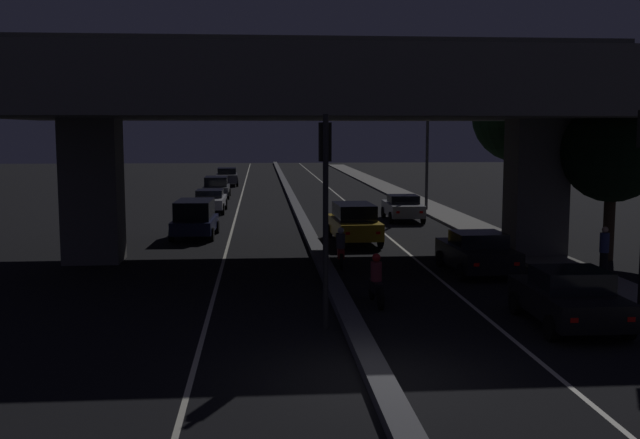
% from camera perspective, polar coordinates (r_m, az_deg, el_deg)
% --- Properties ---
extents(ground_plane, '(200.00, 200.00, 0.00)m').
position_cam_1_polar(ground_plane, '(15.08, 4.40, -12.26)').
color(ground_plane, black).
extents(lane_line_left_inner, '(0.12, 126.00, 0.00)m').
position_cam_1_polar(lane_line_left_inner, '(49.34, -6.22, 1.05)').
color(lane_line_left_inner, beige).
rests_on(lane_line_left_inner, ground_plane).
extents(lane_line_right_inner, '(0.12, 126.00, 0.00)m').
position_cam_1_polar(lane_line_right_inner, '(49.67, 2.28, 1.12)').
color(lane_line_right_inner, beige).
rests_on(lane_line_right_inner, ground_plane).
extents(median_divider, '(0.54, 126.00, 0.25)m').
position_cam_1_polar(median_divider, '(49.36, -1.95, 1.23)').
color(median_divider, '#4C4C51').
rests_on(median_divider, ground_plane).
extents(sidewalk_right, '(2.14, 126.00, 0.13)m').
position_cam_1_polar(sidewalk_right, '(43.69, 9.62, 0.33)').
color(sidewalk_right, gray).
rests_on(sidewalk_right, ground_plane).
extents(elevated_overpass, '(24.28, 12.72, 8.42)m').
position_cam_1_polar(elevated_overpass, '(28.55, -0.05, 9.48)').
color(elevated_overpass, '#5B5956').
rests_on(elevated_overpass, ground_plane).
extents(traffic_light_left_of_median, '(0.30, 0.49, 5.31)m').
position_cam_1_polar(traffic_light_left_of_median, '(18.36, 0.40, 2.73)').
color(traffic_light_left_of_median, black).
rests_on(traffic_light_left_of_median, ground_plane).
extents(street_lamp, '(1.89, 0.32, 8.78)m').
position_cam_1_polar(street_lamp, '(45.73, 7.92, 6.97)').
color(street_lamp, '#2D2D30').
rests_on(street_lamp, ground_plane).
extents(car_black_lead, '(2.10, 3.97, 1.48)m').
position_cam_1_polar(car_black_lead, '(19.93, 18.45, -5.65)').
color(car_black_lead, black).
rests_on(car_black_lead, ground_plane).
extents(car_black_second, '(2.15, 4.08, 1.44)m').
position_cam_1_polar(car_black_second, '(26.44, 11.88, -2.47)').
color(car_black_second, black).
rests_on(car_black_second, ground_plane).
extents(car_taxi_yellow_third, '(2.12, 4.61, 1.71)m').
position_cam_1_polar(car_taxi_yellow_third, '(33.07, 2.61, -0.21)').
color(car_taxi_yellow_third, gold).
rests_on(car_taxi_yellow_third, ground_plane).
extents(car_silver_fourth, '(1.97, 4.13, 1.41)m').
position_cam_1_polar(car_silver_fourth, '(41.28, 6.33, 0.93)').
color(car_silver_fourth, gray).
rests_on(car_silver_fourth, ground_plane).
extents(car_dark_blue_lead_oncoming, '(2.08, 4.06, 1.73)m').
position_cam_1_polar(car_dark_blue_lead_oncoming, '(34.95, -9.52, 0.14)').
color(car_dark_blue_lead_oncoming, '#141938').
rests_on(car_dark_blue_lead_oncoming, ground_plane).
extents(car_white_second_oncoming, '(1.99, 4.69, 1.36)m').
position_cam_1_polar(car_white_second_oncoming, '(45.66, -8.40, 1.45)').
color(car_white_second_oncoming, silver).
rests_on(car_white_second_oncoming, ground_plane).
extents(car_grey_third_oncoming, '(2.01, 4.45, 1.56)m').
position_cam_1_polar(car_grey_third_oncoming, '(55.36, -7.90, 2.48)').
color(car_grey_third_oncoming, '#515459').
rests_on(car_grey_third_oncoming, ground_plane).
extents(car_grey_fourth_oncoming, '(2.13, 4.63, 1.57)m').
position_cam_1_polar(car_grey_fourth_oncoming, '(67.68, -7.11, 3.27)').
color(car_grey_fourth_oncoming, '#515459').
rests_on(car_grey_fourth_oncoming, ground_plane).
extents(motorcycle_black_filtering_near, '(0.34, 1.86, 1.47)m').
position_cam_1_polar(motorcycle_black_filtering_near, '(21.31, 4.31, -4.85)').
color(motorcycle_black_filtering_near, black).
rests_on(motorcycle_black_filtering_near, ground_plane).
extents(motorcycle_red_filtering_mid, '(0.34, 1.95, 1.43)m').
position_cam_1_polar(motorcycle_red_filtering_mid, '(27.18, 1.59, -2.33)').
color(motorcycle_red_filtering_mid, black).
rests_on(motorcycle_red_filtering_mid, ground_plane).
extents(pedestrian_on_sidewalk, '(0.31, 0.31, 1.64)m').
position_cam_1_polar(pedestrian_on_sidewalk, '(26.46, 20.83, -2.25)').
color(pedestrian_on_sidewalk, black).
rests_on(pedestrian_on_sidewalk, sidewalk_right).
extents(roadside_tree_kerbside_near, '(3.83, 3.83, 6.06)m').
position_cam_1_polar(roadside_tree_kerbside_near, '(30.19, 21.37, 4.82)').
color(roadside_tree_kerbside_near, '#38281C').
rests_on(roadside_tree_kerbside_near, ground_plane).
extents(roadside_tree_kerbside_mid, '(4.80, 4.80, 8.09)m').
position_cam_1_polar(roadside_tree_kerbside_mid, '(39.69, 14.96, 7.66)').
color(roadside_tree_kerbside_mid, '#38281C').
rests_on(roadside_tree_kerbside_mid, ground_plane).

